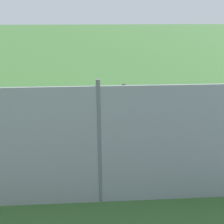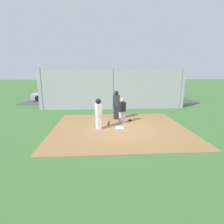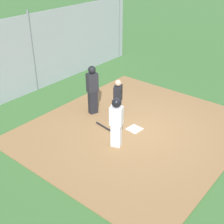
{
  "view_description": "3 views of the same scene",
  "coord_description": "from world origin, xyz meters",
  "px_view_note": "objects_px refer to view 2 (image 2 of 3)",
  "views": [
    {
      "loc": [
        0.0,
        -10.41,
        4.77
      ],
      "look_at": [
        0.57,
        -0.69,
        0.68
      ],
      "focal_mm": 39.98,
      "sensor_mm": 36.0,
      "label": 1
    },
    {
      "loc": [
        1.03,
        9.13,
        2.99
      ],
      "look_at": [
        0.34,
        -1.21,
        0.65
      ],
      "focal_mm": 28.13,
      "sensor_mm": 36.0,
      "label": 2
    },
    {
      "loc": [
        7.43,
        5.09,
        5.63
      ],
      "look_at": [
        0.37,
        -0.69,
        0.62
      ],
      "focal_mm": 49.75,
      "sensor_mm": 36.0,
      "label": 3
    }
  ],
  "objects_px": {
    "baseball_bat": "(108,123)",
    "parked_car_green": "(159,94)",
    "runner": "(98,112)",
    "parked_car_blue": "(80,95)",
    "home_plate": "(120,128)",
    "catcher": "(122,111)",
    "parked_car_silver": "(52,95)",
    "umpire": "(116,104)",
    "catcher_mask": "(130,120)"
  },
  "relations": [
    {
      "from": "baseball_bat",
      "to": "parked_car_green",
      "type": "relative_size",
      "value": 0.18
    },
    {
      "from": "runner",
      "to": "parked_car_blue",
      "type": "xyz_separation_m",
      "value": [
        2.14,
        -10.02,
        -0.35
      ]
    },
    {
      "from": "runner",
      "to": "parked_car_green",
      "type": "height_order",
      "value": "runner"
    },
    {
      "from": "home_plate",
      "to": "catcher",
      "type": "bearing_deg",
      "value": -104.02
    },
    {
      "from": "parked_car_blue",
      "to": "parked_car_silver",
      "type": "height_order",
      "value": "same"
    },
    {
      "from": "umpire",
      "to": "catcher",
      "type": "bearing_deg",
      "value": 34.35
    },
    {
      "from": "home_plate",
      "to": "catcher_mask",
      "type": "bearing_deg",
      "value": -121.1
    },
    {
      "from": "home_plate",
      "to": "umpire",
      "type": "relative_size",
      "value": 0.24
    },
    {
      "from": "baseball_bat",
      "to": "parked_car_silver",
      "type": "xyz_separation_m",
      "value": [
        5.8,
        -9.66,
        0.55
      ]
    },
    {
      "from": "catcher",
      "to": "catcher_mask",
      "type": "bearing_deg",
      "value": 97.29
    },
    {
      "from": "runner",
      "to": "catcher_mask",
      "type": "xyz_separation_m",
      "value": [
        -1.93,
        -1.42,
        -0.88
      ]
    },
    {
      "from": "catcher",
      "to": "parked_car_silver",
      "type": "relative_size",
      "value": 0.34
    },
    {
      "from": "catcher",
      "to": "parked_car_blue",
      "type": "relative_size",
      "value": 0.35
    },
    {
      "from": "catcher",
      "to": "runner",
      "type": "height_order",
      "value": "runner"
    },
    {
      "from": "baseball_bat",
      "to": "parked_car_green",
      "type": "height_order",
      "value": "parked_car_green"
    },
    {
      "from": "baseball_bat",
      "to": "catcher_mask",
      "type": "relative_size",
      "value": 3.2
    },
    {
      "from": "home_plate",
      "to": "catcher_mask",
      "type": "height_order",
      "value": "catcher_mask"
    },
    {
      "from": "parked_car_silver",
      "to": "runner",
      "type": "bearing_deg",
      "value": -73.21
    },
    {
      "from": "umpire",
      "to": "baseball_bat",
      "type": "distance_m",
      "value": 1.48
    },
    {
      "from": "umpire",
      "to": "baseball_bat",
      "type": "height_order",
      "value": "umpire"
    },
    {
      "from": "catcher",
      "to": "parked_car_blue",
      "type": "height_order",
      "value": "catcher"
    },
    {
      "from": "parked_car_blue",
      "to": "parked_car_silver",
      "type": "bearing_deg",
      "value": 165.03
    },
    {
      "from": "umpire",
      "to": "catcher_mask",
      "type": "distance_m",
      "value": 1.35
    },
    {
      "from": "home_plate",
      "to": "umpire",
      "type": "height_order",
      "value": "umpire"
    },
    {
      "from": "catcher",
      "to": "umpire",
      "type": "relative_size",
      "value": 0.81
    },
    {
      "from": "baseball_bat",
      "to": "parked_car_green",
      "type": "bearing_deg",
      "value": 155.51
    },
    {
      "from": "home_plate",
      "to": "catcher_mask",
      "type": "xyz_separation_m",
      "value": [
        -0.79,
        -1.3,
        0.05
      ]
    },
    {
      "from": "home_plate",
      "to": "umpire",
      "type": "xyz_separation_m",
      "value": [
        0.02,
        -1.88,
        0.97
      ]
    },
    {
      "from": "home_plate",
      "to": "catcher",
      "type": "relative_size",
      "value": 0.29
    },
    {
      "from": "home_plate",
      "to": "baseball_bat",
      "type": "bearing_deg",
      "value": -56.94
    },
    {
      "from": "umpire",
      "to": "parked_car_silver",
      "type": "xyz_separation_m",
      "value": [
        6.35,
        -8.66,
        -0.4
      ]
    },
    {
      "from": "runner",
      "to": "catcher",
      "type": "bearing_deg",
      "value": 15.54
    },
    {
      "from": "home_plate",
      "to": "parked_car_blue",
      "type": "xyz_separation_m",
      "value": [
        3.29,
        -9.91,
        0.57
      ]
    },
    {
      "from": "runner",
      "to": "parked_car_blue",
      "type": "bearing_deg",
      "value": 80.82
    },
    {
      "from": "catcher_mask",
      "to": "parked_car_silver",
      "type": "bearing_deg",
      "value": -52.22
    },
    {
      "from": "baseball_bat",
      "to": "parked_car_silver",
      "type": "distance_m",
      "value": 11.28
    },
    {
      "from": "catcher",
      "to": "parked_car_blue",
      "type": "bearing_deg",
      "value": 173.68
    },
    {
      "from": "catcher",
      "to": "runner",
      "type": "distance_m",
      "value": 1.72
    },
    {
      "from": "home_plate",
      "to": "baseball_bat",
      "type": "xyz_separation_m",
      "value": [
        0.58,
        -0.89,
        0.02
      ]
    },
    {
      "from": "catcher_mask",
      "to": "parked_car_blue",
      "type": "bearing_deg",
      "value": -64.67
    },
    {
      "from": "parked_car_green",
      "to": "parked_car_silver",
      "type": "distance_m",
      "value": 12.0
    },
    {
      "from": "parked_car_green",
      "to": "parked_car_blue",
      "type": "relative_size",
      "value": 1.01
    },
    {
      "from": "home_plate",
      "to": "umpire",
      "type": "bearing_deg",
      "value": -89.27
    },
    {
      "from": "catcher",
      "to": "catcher_mask",
      "type": "height_order",
      "value": "catcher"
    },
    {
      "from": "parked_car_blue",
      "to": "parked_car_silver",
      "type": "relative_size",
      "value": 0.97
    },
    {
      "from": "runner",
      "to": "home_plate",
      "type": "bearing_deg",
      "value": -15.67
    },
    {
      "from": "umpire",
      "to": "catcher_mask",
      "type": "height_order",
      "value": "umpire"
    },
    {
      "from": "catcher",
      "to": "parked_car_green",
      "type": "distance_m",
      "value": 10.95
    },
    {
      "from": "baseball_bat",
      "to": "parked_car_blue",
      "type": "distance_m",
      "value": 9.44
    },
    {
      "from": "umpire",
      "to": "parked_car_green",
      "type": "distance_m",
      "value": 10.26
    }
  ]
}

